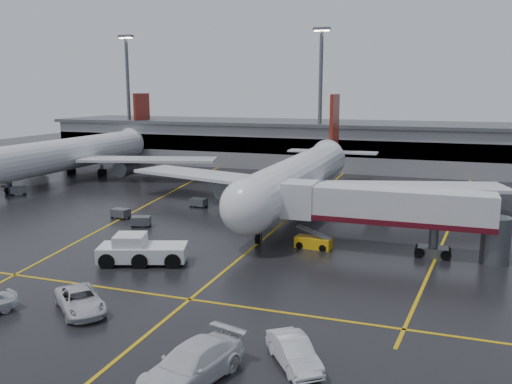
% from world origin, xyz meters
% --- Properties ---
extents(ground, '(220.00, 220.00, 0.00)m').
position_xyz_m(ground, '(0.00, 0.00, 0.00)').
color(ground, black).
rests_on(ground, ground).
extents(apron_line_centre, '(0.25, 90.00, 0.02)m').
position_xyz_m(apron_line_centre, '(0.00, 0.00, 0.01)').
color(apron_line_centre, gold).
rests_on(apron_line_centre, ground).
extents(apron_line_stop, '(60.00, 0.25, 0.02)m').
position_xyz_m(apron_line_stop, '(0.00, -22.00, 0.01)').
color(apron_line_stop, gold).
rests_on(apron_line_stop, ground).
extents(apron_line_left, '(9.99, 69.35, 0.02)m').
position_xyz_m(apron_line_left, '(-20.00, 10.00, 0.01)').
color(apron_line_left, gold).
rests_on(apron_line_left, ground).
extents(apron_line_right, '(7.57, 69.64, 0.02)m').
position_xyz_m(apron_line_right, '(18.00, 10.00, 0.01)').
color(apron_line_right, gold).
rests_on(apron_line_right, ground).
extents(terminal, '(122.00, 19.00, 8.60)m').
position_xyz_m(terminal, '(0.00, 47.93, 4.32)').
color(terminal, gray).
rests_on(terminal, ground).
extents(light_mast_left, '(3.00, 1.20, 25.45)m').
position_xyz_m(light_mast_left, '(-45.00, 42.00, 14.47)').
color(light_mast_left, '#595B60').
rests_on(light_mast_left, ground).
extents(light_mast_mid, '(3.00, 1.20, 25.45)m').
position_xyz_m(light_mast_mid, '(-5.00, 42.00, 14.47)').
color(light_mast_mid, '#595B60').
rests_on(light_mast_mid, ground).
extents(main_airliner, '(48.80, 45.60, 14.10)m').
position_xyz_m(main_airliner, '(0.00, 9.70, 4.21)').
color(main_airliner, silver).
rests_on(main_airliner, ground).
extents(second_airliner, '(48.80, 45.60, 14.10)m').
position_xyz_m(second_airliner, '(-42.00, 21.70, 4.21)').
color(second_airliner, silver).
rests_on(second_airliner, ground).
extents(jet_bridge, '(19.90, 3.40, 6.05)m').
position_xyz_m(jet_bridge, '(11.87, -6.00, 3.93)').
color(jet_bridge, silver).
rests_on(jet_bridge, ground).
extents(pushback_tractor, '(7.92, 5.23, 2.63)m').
position_xyz_m(pushback_tractor, '(-7.54, -16.05, 1.05)').
color(pushback_tractor, silver).
rests_on(pushback_tractor, ground).
extents(belt_loader, '(3.51, 1.89, 2.14)m').
position_xyz_m(belt_loader, '(5.38, -6.84, 0.53)').
color(belt_loader, '#EEA90F').
rests_on(belt_loader, ground).
extents(service_van_a, '(5.81, 5.47, 1.52)m').
position_xyz_m(service_van_a, '(-5.98, -26.23, 0.76)').
color(service_van_a, silver).
rests_on(service_van_a, ground).
extents(service_van_b, '(4.30, 7.02, 1.90)m').
position_xyz_m(service_van_b, '(4.89, -31.75, 0.95)').
color(service_van_b, silver).
rests_on(service_van_b, ground).
extents(service_van_c, '(4.12, 4.74, 1.55)m').
position_xyz_m(service_van_c, '(9.33, -28.43, 0.77)').
color(service_van_c, silver).
rests_on(service_van_c, ground).
extents(baggage_cart_a, '(2.32, 1.91, 1.12)m').
position_xyz_m(baggage_cart_a, '(-14.10, -5.15, 0.63)').
color(baggage_cart_a, '#595B60').
rests_on(baggage_cart_a, ground).
extents(baggage_cart_b, '(2.15, 1.55, 1.12)m').
position_xyz_m(baggage_cart_b, '(-18.35, -2.59, 0.63)').
color(baggage_cart_b, '#595B60').
rests_on(baggage_cart_b, ground).
extents(baggage_cart_c, '(2.11, 1.48, 1.12)m').
position_xyz_m(baggage_cart_c, '(-12.42, 5.82, 0.63)').
color(baggage_cart_c, '#595B60').
rests_on(baggage_cart_c, ground).
extents(baggage_cart_d, '(2.04, 1.36, 1.12)m').
position_xyz_m(baggage_cart_d, '(-47.38, 9.77, 0.63)').
color(baggage_cart_d, '#595B60').
rests_on(baggage_cart_d, ground).
extents(baggage_cart_e, '(2.38, 2.26, 1.12)m').
position_xyz_m(baggage_cart_e, '(-40.06, 4.88, 0.63)').
color(baggage_cart_e, '#595B60').
rests_on(baggage_cart_e, ground).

